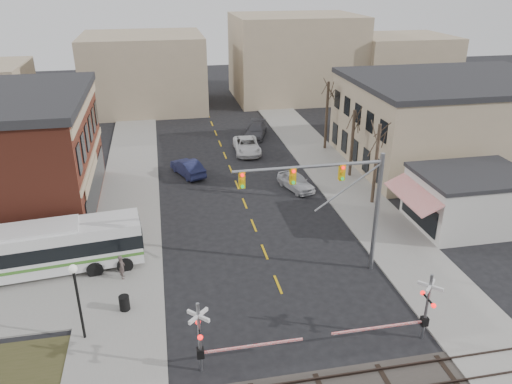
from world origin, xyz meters
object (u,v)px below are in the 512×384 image
car_c (247,146)px  pedestrian_far (102,247)px  rr_crossing_west (209,337)px  car_b (188,167)px  car_a (296,182)px  traffic_signal_mast (339,192)px  pedestrian_near (122,267)px  street_lamp (76,287)px  transit_bus (40,249)px  trash_bin (124,303)px  rr_crossing_east (419,309)px  car_d (256,131)px

car_c → pedestrian_far: (-13.29, -19.43, 0.28)m
rr_crossing_west → car_b: rr_crossing_west is taller
rr_crossing_west → car_a: rr_crossing_west is taller
traffic_signal_mast → pedestrian_near: bearing=172.2°
street_lamp → transit_bus: bearing=114.9°
trash_bin → pedestrian_near: size_ratio=0.55×
transit_bus → rr_crossing_west: size_ratio=2.27×
rr_crossing_east → car_d: (-1.51, 35.93, -1.21)m
rr_crossing_east → street_lamp: 17.56m
rr_crossing_west → pedestrian_near: bearing=117.2°
car_a → car_b: (-9.19, 5.20, 0.05)m
traffic_signal_mast → rr_crossing_east: (2.13, -6.91, -3.73)m
rr_crossing_west → pedestrian_near: 9.97m
car_b → pedestrian_far: (-6.65, -14.23, 0.28)m
rr_crossing_west → street_lamp: 7.30m
trash_bin → pedestrian_far: 6.12m
car_c → pedestrian_far: 23.55m
rr_crossing_east → pedestrian_far: size_ratio=3.00×
traffic_signal_mast → car_d: traffic_signal_mast is taller
transit_bus → car_b: size_ratio=2.71×
rr_crossing_east → car_c: 30.95m
car_d → pedestrian_far: pedestrian_far is taller
rr_crossing_west → car_d: size_ratio=1.07×
rr_crossing_east → car_b: size_ratio=1.19×
trash_bin → car_c: bearing=65.2°
transit_bus → pedestrian_near: transit_bus is taller
traffic_signal_mast → car_a: (1.18, 13.42, -4.97)m
transit_bus → street_lamp: bearing=-65.1°
rr_crossing_west → car_b: (0.76, 25.62, -1.20)m
car_c → traffic_signal_mast: bearing=-83.4°
traffic_signal_mast → street_lamp: traffic_signal_mast is taller
transit_bus → traffic_signal_mast: traffic_signal_mast is taller
pedestrian_near → rr_crossing_east: bearing=-120.5°
traffic_signal_mast → car_c: (-1.37, 23.82, -4.92)m
trash_bin → pedestrian_near: pedestrian_near is taller
car_a → car_b: bearing=132.3°
car_b → car_a: bearing=128.8°
transit_bus → rr_crossing_west: rr_crossing_west is taller
rr_crossing_west → pedestrian_far: bearing=117.4°
rr_crossing_east → trash_bin: 16.18m
car_c → car_b: bearing=-138.7°
car_d → rr_crossing_east: bearing=-68.4°
rr_crossing_west → pedestrian_far: rr_crossing_west is taller
transit_bus → pedestrian_far: transit_bus is taller
street_lamp → pedestrian_far: (0.38, 7.90, -2.26)m
rr_crossing_east → street_lamp: size_ratio=1.25×
transit_bus → pedestrian_far: bearing=14.3°
transit_bus → pedestrian_near: 5.33m
car_d → street_lamp: bearing=-96.5°
trash_bin → car_d: bearing=65.9°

